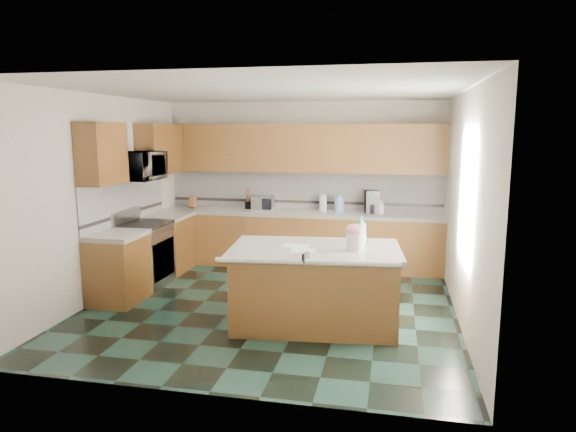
% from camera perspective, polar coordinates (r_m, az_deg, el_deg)
% --- Properties ---
extents(floor, '(4.60, 4.60, 0.00)m').
position_cam_1_polar(floor, '(6.71, -1.89, -9.93)').
color(floor, black).
rests_on(floor, ground).
extents(ceiling, '(4.60, 4.60, 0.00)m').
position_cam_1_polar(ceiling, '(6.34, -2.03, 13.75)').
color(ceiling, white).
rests_on(ceiling, ground).
extents(wall_back, '(4.60, 0.04, 2.70)m').
position_cam_1_polar(wall_back, '(8.64, 1.69, 3.66)').
color(wall_back, silver).
rests_on(wall_back, ground).
extents(wall_front, '(4.60, 0.04, 2.70)m').
position_cam_1_polar(wall_front, '(4.20, -9.48, -2.74)').
color(wall_front, silver).
rests_on(wall_front, ground).
extents(wall_left, '(0.04, 4.60, 2.70)m').
position_cam_1_polar(wall_left, '(7.29, -19.99, 1.99)').
color(wall_left, silver).
rests_on(wall_left, ground).
extents(wall_right, '(0.04, 4.60, 2.70)m').
position_cam_1_polar(wall_right, '(6.26, 19.15, 0.89)').
color(wall_right, silver).
rests_on(wall_right, ground).
extents(back_base_cab, '(4.60, 0.60, 0.86)m').
position_cam_1_polar(back_base_cab, '(8.47, 1.28, -2.76)').
color(back_base_cab, '#341D09').
rests_on(back_base_cab, ground).
extents(back_countertop, '(4.60, 0.64, 0.06)m').
position_cam_1_polar(back_countertop, '(8.39, 1.29, 0.31)').
color(back_countertop, white).
rests_on(back_countertop, back_base_cab).
extents(back_upper_cab, '(4.60, 0.33, 0.78)m').
position_cam_1_polar(back_upper_cab, '(8.42, 1.49, 7.53)').
color(back_upper_cab, '#341D09').
rests_on(back_upper_cab, wall_back).
extents(back_backsplash, '(4.60, 0.02, 0.63)m').
position_cam_1_polar(back_backsplash, '(8.62, 1.65, 2.88)').
color(back_backsplash, silver).
rests_on(back_backsplash, back_countertop).
extents(back_accent_band, '(4.60, 0.01, 0.05)m').
position_cam_1_polar(back_accent_band, '(8.64, 1.64, 1.59)').
color(back_accent_band, black).
rests_on(back_accent_band, back_countertop).
extents(left_base_cab_rear, '(0.60, 0.82, 0.86)m').
position_cam_1_polar(left_base_cab_rear, '(8.41, -13.17, -3.11)').
color(left_base_cab_rear, '#341D09').
rests_on(left_base_cab_rear, ground).
extents(left_counter_rear, '(0.64, 0.82, 0.06)m').
position_cam_1_polar(left_counter_rear, '(8.33, -13.29, -0.01)').
color(left_counter_rear, white).
rests_on(left_counter_rear, left_base_cab_rear).
extents(left_base_cab_front, '(0.60, 0.72, 0.86)m').
position_cam_1_polar(left_base_cab_front, '(7.10, -18.37, -5.69)').
color(left_base_cab_front, '#341D09').
rests_on(left_base_cab_front, ground).
extents(left_counter_front, '(0.64, 0.72, 0.06)m').
position_cam_1_polar(left_counter_front, '(6.99, -18.57, -2.05)').
color(left_counter_front, white).
rests_on(left_counter_front, left_base_cab_front).
extents(left_backsplash, '(0.02, 2.30, 0.63)m').
position_cam_1_polar(left_backsplash, '(7.76, -17.62, 1.69)').
color(left_backsplash, silver).
rests_on(left_backsplash, wall_left).
extents(left_accent_band, '(0.01, 2.30, 0.05)m').
position_cam_1_polar(left_accent_band, '(7.78, -17.51, 0.26)').
color(left_accent_band, black).
rests_on(left_accent_band, wall_left).
extents(left_upper_cab_rear, '(0.33, 1.09, 0.78)m').
position_cam_1_polar(left_upper_cab_rear, '(8.40, -14.01, 7.25)').
color(left_upper_cab_rear, '#341D09').
rests_on(left_upper_cab_rear, wall_left).
extents(left_upper_cab_front, '(0.33, 0.72, 0.78)m').
position_cam_1_polar(left_upper_cab_front, '(6.94, -19.99, 6.54)').
color(left_upper_cab_front, '#341D09').
rests_on(left_upper_cab_front, wall_left).
extents(range_body, '(0.60, 0.76, 0.88)m').
position_cam_1_polar(range_body, '(7.72, -15.63, -4.26)').
color(range_body, '#B7B7BC').
rests_on(range_body, ground).
extents(range_oven_door, '(0.02, 0.68, 0.55)m').
position_cam_1_polar(range_oven_door, '(7.60, -13.67, -4.70)').
color(range_oven_door, black).
rests_on(range_oven_door, range_body).
extents(range_cooktop, '(0.62, 0.78, 0.04)m').
position_cam_1_polar(range_cooktop, '(7.63, -15.78, -0.90)').
color(range_cooktop, black).
rests_on(range_cooktop, range_body).
extents(range_handle, '(0.02, 0.66, 0.02)m').
position_cam_1_polar(range_handle, '(7.51, -13.57, -1.90)').
color(range_handle, '#B7B7BC').
rests_on(range_handle, range_body).
extents(range_backguard, '(0.06, 0.76, 0.18)m').
position_cam_1_polar(range_backguard, '(7.73, -17.54, 0.05)').
color(range_backguard, '#B7B7BC').
rests_on(range_backguard, range_body).
extents(microwave, '(0.50, 0.73, 0.41)m').
position_cam_1_polar(microwave, '(7.53, -16.07, 5.34)').
color(microwave, '#B7B7BC').
rests_on(microwave, wall_left).
extents(island_base, '(1.91, 1.21, 0.86)m').
position_cam_1_polar(island_base, '(5.97, 3.00, -8.07)').
color(island_base, '#341D09').
rests_on(island_base, ground).
extents(island_top, '(2.01, 1.32, 0.06)m').
position_cam_1_polar(island_top, '(5.84, 3.04, -3.77)').
color(island_top, white).
rests_on(island_top, island_base).
extents(island_bullnose, '(1.91, 0.24, 0.06)m').
position_cam_1_polar(island_bullnose, '(5.30, 2.10, -5.16)').
color(island_bullnose, white).
rests_on(island_bullnose, island_base).
extents(treat_jar, '(0.23, 0.23, 0.20)m').
position_cam_1_polar(treat_jar, '(5.70, 7.43, -2.83)').
color(treat_jar, beige).
rests_on(treat_jar, island_top).
extents(treat_jar_lid, '(0.21, 0.21, 0.13)m').
position_cam_1_polar(treat_jar_lid, '(5.68, 7.46, -1.53)').
color(treat_jar_lid, '#C77E8B').
rests_on(treat_jar_lid, treat_jar).
extents(treat_jar_knob, '(0.07, 0.02, 0.02)m').
position_cam_1_polar(treat_jar_knob, '(5.67, 7.47, -1.07)').
color(treat_jar_knob, tan).
rests_on(treat_jar_knob, treat_jar_lid).
extents(treat_jar_knob_end_l, '(0.04, 0.04, 0.04)m').
position_cam_1_polar(treat_jar_knob_end_l, '(5.67, 7.12, -1.06)').
color(treat_jar_knob_end_l, tan).
rests_on(treat_jar_knob_end_l, treat_jar_lid).
extents(treat_jar_knob_end_r, '(0.04, 0.04, 0.04)m').
position_cam_1_polar(treat_jar_knob_end_r, '(5.67, 7.82, -1.09)').
color(treat_jar_knob_end_r, tan).
rests_on(treat_jar_knob_end_r, treat_jar_lid).
extents(soap_bottle_island, '(0.14, 0.14, 0.35)m').
position_cam_1_polar(soap_bottle_island, '(5.97, 8.10, -1.54)').
color(soap_bottle_island, teal).
rests_on(soap_bottle_island, island_top).
extents(paper_sheet_a, '(0.31, 0.25, 0.00)m').
position_cam_1_polar(paper_sheet_a, '(5.67, 1.65, -3.84)').
color(paper_sheet_a, white).
rests_on(paper_sheet_a, island_top).
extents(paper_sheet_b, '(0.33, 0.27, 0.00)m').
position_cam_1_polar(paper_sheet_b, '(5.89, 0.94, -3.34)').
color(paper_sheet_b, white).
rests_on(paper_sheet_b, island_top).
extents(clamp_body, '(0.07, 0.11, 0.10)m').
position_cam_1_polar(clamp_body, '(5.31, 1.96, -4.68)').
color(clamp_body, black).
rests_on(clamp_body, island_top).
extents(clamp_handle, '(0.02, 0.08, 0.02)m').
position_cam_1_polar(clamp_handle, '(5.26, 1.84, -5.06)').
color(clamp_handle, black).
rests_on(clamp_handle, island_top).
extents(knife_block, '(0.12, 0.16, 0.23)m').
position_cam_1_polar(knife_block, '(8.94, -10.53, 1.60)').
color(knife_block, '#472814').
rests_on(knife_block, back_countertop).
extents(utensil_crock, '(0.11, 0.11, 0.13)m').
position_cam_1_polar(utensil_crock, '(8.66, -4.47, 1.22)').
color(utensil_crock, black).
rests_on(utensil_crock, back_countertop).
extents(utensil_bundle, '(0.06, 0.06, 0.20)m').
position_cam_1_polar(utensil_bundle, '(8.63, -4.49, 2.31)').
color(utensil_bundle, '#472814').
rests_on(utensil_bundle, utensil_crock).
extents(toaster_oven, '(0.43, 0.34, 0.22)m').
position_cam_1_polar(toaster_oven, '(8.55, -2.81, 1.44)').
color(toaster_oven, '#B7B7BC').
rests_on(toaster_oven, back_countertop).
extents(toaster_oven_door, '(0.34, 0.01, 0.18)m').
position_cam_1_polar(toaster_oven_door, '(8.43, -3.02, 1.32)').
color(toaster_oven_door, black).
rests_on(toaster_oven_door, toaster_oven).
extents(paper_towel, '(0.12, 0.12, 0.27)m').
position_cam_1_polar(paper_towel, '(8.40, 3.92, 1.44)').
color(paper_towel, white).
rests_on(paper_towel, back_countertop).
extents(paper_towel_base, '(0.18, 0.18, 0.01)m').
position_cam_1_polar(paper_towel_base, '(8.42, 3.91, 0.59)').
color(paper_towel_base, '#B7B7BC').
rests_on(paper_towel_base, back_countertop).
extents(water_jug, '(0.15, 0.15, 0.25)m').
position_cam_1_polar(water_jug, '(8.33, 5.71, 1.29)').
color(water_jug, '#7695D6').
rests_on(water_jug, back_countertop).
extents(water_jug_neck, '(0.07, 0.07, 0.04)m').
position_cam_1_polar(water_jug_neck, '(8.31, 5.72, 2.28)').
color(water_jug_neck, '#7695D6').
rests_on(water_jug_neck, water_jug).
extents(coffee_maker, '(0.25, 0.27, 0.36)m').
position_cam_1_polar(coffee_maker, '(8.31, 9.30, 1.57)').
color(coffee_maker, black).
rests_on(coffee_maker, back_countertop).
extents(coffee_carafe, '(0.15, 0.15, 0.15)m').
position_cam_1_polar(coffee_carafe, '(8.27, 9.27, 0.79)').
color(coffee_carafe, black).
rests_on(coffee_carafe, back_countertop).
extents(soap_bottle_back, '(0.12, 0.13, 0.24)m').
position_cam_1_polar(soap_bottle_back, '(8.28, 10.21, 1.08)').
color(soap_bottle_back, white).
rests_on(soap_bottle_back, back_countertop).
extents(soap_back_cap, '(0.02, 0.02, 0.03)m').
position_cam_1_polar(soap_back_cap, '(8.26, 10.24, 2.00)').
color(soap_back_cap, red).
rests_on(soap_back_cap, soap_bottle_back).
extents(window_light_proxy, '(0.02, 1.40, 1.10)m').
position_cam_1_polar(window_light_proxy, '(6.04, 19.18, 2.03)').
color(window_light_proxy, white).
rests_on(window_light_proxy, wall_right).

